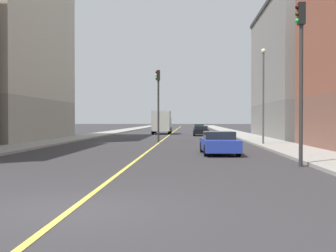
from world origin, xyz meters
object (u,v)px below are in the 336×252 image
at_px(traffic_light_left_near, 301,62).
at_px(car_teal, 199,128).
at_px(traffic_light_median_far, 158,96).
at_px(building_right_midblock, 6,45).
at_px(street_lamp_left_near, 263,86).
at_px(car_black, 201,131).
at_px(box_truck, 162,122).
at_px(car_blue, 219,143).
at_px(building_left_mid, 303,71).

relative_size(traffic_light_left_near, car_teal, 1.63).
bearing_deg(traffic_light_median_far, building_right_midblock, 168.25).
bearing_deg(street_lamp_left_near, car_teal, 95.47).
distance_m(car_black, box_truck, 7.91).
bearing_deg(traffic_light_left_near, building_right_midblock, 135.65).
bearing_deg(car_teal, car_blue, -90.03).
distance_m(traffic_light_median_far, street_lamp_left_near, 9.29).
height_order(car_blue, box_truck, box_truck).
bearing_deg(building_right_midblock, traffic_light_median_far, -11.75).
relative_size(street_lamp_left_near, car_teal, 1.74).
distance_m(traffic_light_median_far, car_black, 16.64).
height_order(building_right_midblock, box_truck, building_right_midblock).
bearing_deg(traffic_light_left_near, car_blue, 115.21).
xyz_separation_m(car_teal, box_truck, (-5.50, -15.02, 1.07)).
bearing_deg(street_lamp_left_near, building_left_mid, 64.41).
bearing_deg(building_right_midblock, box_truck, 53.25).
bearing_deg(building_left_mid, street_lamp_left_near, -115.59).
bearing_deg(traffic_light_left_near, car_teal, 92.99).
distance_m(traffic_light_left_near, car_black, 34.68).
bearing_deg(traffic_light_median_far, traffic_light_left_near, -68.58).
xyz_separation_m(car_black, box_truck, (-5.24, 5.83, 1.07)).
xyz_separation_m(street_lamp_left_near, box_truck, (-9.40, 25.72, -2.84)).
relative_size(traffic_light_median_far, car_black, 1.50).
distance_m(traffic_light_left_near, car_teal, 55.39).
xyz_separation_m(street_lamp_left_near, car_blue, (-3.93, -8.26, -3.88)).
bearing_deg(traffic_light_left_near, car_black, 95.23).
bearing_deg(traffic_light_left_near, traffic_light_median_far, 111.42).
distance_m(building_right_midblock, traffic_light_left_near, 31.40).
height_order(traffic_light_left_near, traffic_light_median_far, traffic_light_left_near).
bearing_deg(car_blue, car_teal, 89.97).
bearing_deg(building_left_mid, building_right_midblock, -166.77).
xyz_separation_m(building_left_mid, traffic_light_left_near, (-7.87, -28.76, -2.94)).
distance_m(traffic_light_left_near, car_blue, 7.78).
relative_size(building_left_mid, car_teal, 4.82).
distance_m(building_left_mid, traffic_light_median_far, 18.54).
xyz_separation_m(building_left_mid, street_lamp_left_near, (-6.85, -14.30, -2.77)).
bearing_deg(car_blue, building_left_mid, 64.46).
bearing_deg(car_black, building_left_mid, -26.88).
height_order(traffic_light_median_far, car_teal, traffic_light_median_far).
relative_size(building_right_midblock, traffic_light_median_far, 2.93).
xyz_separation_m(street_lamp_left_near, car_black, (-4.16, 19.89, -3.91)).
relative_size(building_right_midblock, box_truck, 2.72).
bearing_deg(street_lamp_left_near, building_right_midblock, 162.68).
distance_m(car_teal, car_black, 20.85).
distance_m(traffic_light_left_near, street_lamp_left_near, 14.49).
distance_m(building_right_midblock, car_blue, 26.16).
xyz_separation_m(traffic_light_median_far, street_lamp_left_near, (8.31, -4.14, 0.47)).
xyz_separation_m(building_left_mid, car_black, (-11.01, 5.58, -6.68)).
bearing_deg(building_left_mid, traffic_light_median_far, -146.16).
xyz_separation_m(traffic_light_median_far, car_teal, (4.41, 36.59, -3.44)).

